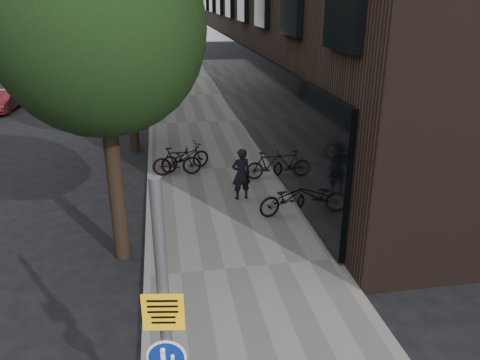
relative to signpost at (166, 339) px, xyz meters
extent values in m
cube|color=slate|center=(1.82, 11.28, -2.14)|extent=(4.50, 60.00, 0.12)
cube|color=slate|center=(-0.43, 11.28, -2.13)|extent=(0.15, 60.00, 0.13)
cylinder|color=black|center=(-1.03, 5.78, -0.60)|extent=(0.36, 0.36, 3.20)
sphere|color=black|center=(-1.03, 5.78, 3.10)|extent=(4.40, 4.40, 4.40)
sphere|color=black|center=(-0.63, 6.58, 2.10)|extent=(2.64, 2.64, 2.64)
cylinder|color=black|center=(-1.03, 14.28, -0.60)|extent=(0.36, 0.36, 3.20)
sphere|color=black|center=(-1.03, 14.28, 3.10)|extent=(5.00, 5.00, 5.00)
sphere|color=black|center=(-0.63, 15.08, 2.10)|extent=(3.00, 3.00, 3.00)
cylinder|color=black|center=(-1.03, 23.28, -0.60)|extent=(0.36, 0.36, 3.20)
sphere|color=black|center=(-1.03, 23.28, 3.10)|extent=(5.00, 5.00, 5.00)
sphere|color=black|center=(-0.63, 24.08, 2.10)|extent=(3.00, 3.00, 3.00)
cylinder|color=#595B5E|center=(0.00, 0.00, -0.02)|extent=(0.14, 0.14, 4.12)
cube|color=#FFB50D|center=(0.00, 0.00, 0.44)|extent=(0.47, 0.10, 0.48)
cylinder|color=navy|center=(0.00, 0.00, -0.20)|extent=(0.42, 0.08, 0.42)
cylinder|color=white|center=(0.00, 0.00, -0.20)|extent=(0.47, 0.09, 0.48)
imported|color=black|center=(2.37, 8.46, -1.28)|extent=(0.63, 0.45, 1.61)
imported|color=black|center=(3.51, 7.23, -1.60)|extent=(1.94, 1.10, 0.97)
imported|color=black|center=(3.57, 9.99, -1.61)|extent=(1.59, 0.52, 0.95)
imported|color=black|center=(0.83, 11.31, -1.60)|extent=(1.93, 1.25, 0.96)
imported|color=black|center=(0.53, 10.83, -1.58)|extent=(1.68, 0.49, 1.00)
imported|color=#56181C|center=(-8.35, 22.57, -1.65)|extent=(1.38, 3.41, 1.10)
imported|color=black|center=(-7.13, 28.27, -1.53)|extent=(1.91, 4.63, 1.34)
camera|label=1|loc=(0.11, -4.50, 3.77)|focal=35.00mm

